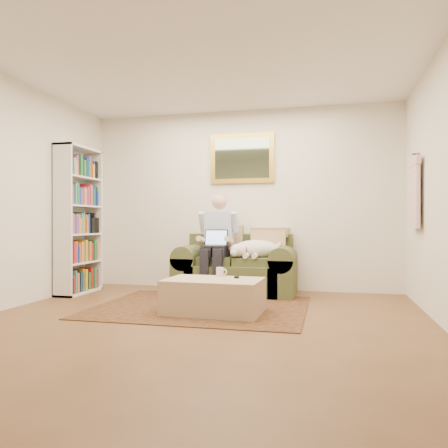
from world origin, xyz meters
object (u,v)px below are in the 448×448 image
at_px(seated_man, 216,244).
at_px(coffee_mug, 220,272).
at_px(sleeping_dog, 256,249).
at_px(sofa, 236,273).
at_px(bookshelf, 79,220).
at_px(laptop, 215,242).
at_px(ottoman, 214,296).

relative_size(seated_man, coffee_mug, 13.53).
xyz_separation_m(sleeping_dog, coffee_mug, (-0.25, -1.01, -0.20)).
xyz_separation_m(sofa, coffee_mug, (0.04, -1.09, 0.14)).
xyz_separation_m(seated_man, coffee_mug, (0.28, -0.95, -0.26)).
distance_m(sleeping_dog, bookshelf, 2.46).
bearing_deg(sleeping_dog, sofa, 164.26).
relative_size(sofa, sleeping_dog, 2.43).
bearing_deg(seated_man, laptop, -90.00).
height_order(sleeping_dog, ottoman, sleeping_dog).
height_order(ottoman, coffee_mug, coffee_mug).
bearing_deg(seated_man, ottoman, -76.88).
distance_m(laptop, ottoman, 1.27).
height_order(sofa, seated_man, seated_man).
bearing_deg(coffee_mug, ottoman, -91.73).
bearing_deg(seated_man, bookshelf, -170.58).
relative_size(sofa, laptop, 5.15).
bearing_deg(ottoman, laptop, 103.82).
height_order(sofa, sleeping_dog, sofa).
height_order(sofa, coffee_mug, sofa).
xyz_separation_m(laptop, sleeping_dog, (0.53, 0.13, -0.09)).
bearing_deg(coffee_mug, laptop, 107.87).
distance_m(laptop, coffee_mug, 0.97).
height_order(sofa, bookshelf, bookshelf).
xyz_separation_m(seated_man, ottoman, (0.28, -1.19, -0.49)).
bearing_deg(bookshelf, coffee_mug, -16.41).
bearing_deg(coffee_mug, seated_man, 106.76).
distance_m(laptop, sleeping_dog, 0.55).
bearing_deg(coffee_mug, bookshelf, 163.59).
height_order(sleeping_dog, bookshelf, bookshelf).
bearing_deg(sleeping_dog, coffee_mug, -103.62).
bearing_deg(sofa, bookshelf, -167.76).
xyz_separation_m(ottoman, bookshelf, (-2.15, 0.88, 0.82)).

